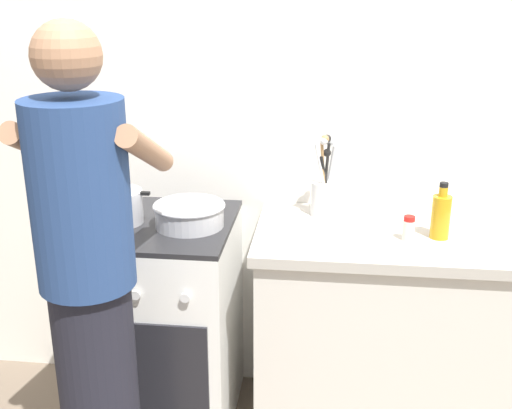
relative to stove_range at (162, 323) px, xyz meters
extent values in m
cube|color=silver|center=(0.55, 0.35, 0.80)|extent=(3.20, 0.10, 2.50)
cube|color=silver|center=(0.90, 0.00, -0.02)|extent=(0.96, 0.56, 0.86)
cube|color=#B7B2A8|center=(0.90, 0.00, 0.43)|extent=(1.00, 0.60, 0.04)
cube|color=white|center=(0.00, 0.00, -0.01)|extent=(0.60, 0.60, 0.88)
cube|color=#232326|center=(0.00, 0.00, 0.44)|extent=(0.60, 0.60, 0.02)
cube|color=black|center=(0.00, -0.30, -0.03)|extent=(0.51, 0.01, 0.40)
cylinder|color=silver|center=(-0.18, -0.31, 0.29)|extent=(0.04, 0.01, 0.04)
cylinder|color=silver|center=(0.00, -0.31, 0.29)|extent=(0.04, 0.01, 0.04)
cylinder|color=silver|center=(0.18, -0.31, 0.29)|extent=(0.04, 0.01, 0.04)
cylinder|color=#B2B2B7|center=(-0.14, -0.02, 0.52)|extent=(0.19, 0.19, 0.13)
cube|color=black|center=(-0.25, -0.02, 0.57)|extent=(0.04, 0.02, 0.01)
cube|color=black|center=(-0.03, -0.02, 0.57)|extent=(0.04, 0.02, 0.01)
cylinder|color=#B7B7BC|center=(0.14, -0.02, 0.49)|extent=(0.27, 0.27, 0.09)
torus|color=#B7B7BC|center=(0.14, -0.02, 0.53)|extent=(0.28, 0.28, 0.01)
cylinder|color=silver|center=(0.65, 0.16, 0.52)|extent=(0.10, 0.10, 0.14)
cylinder|color=black|center=(0.66, 0.16, 0.61)|extent=(0.03, 0.07, 0.29)
sphere|color=black|center=(0.66, 0.16, 0.77)|extent=(0.03, 0.03, 0.03)
cylinder|color=black|center=(0.66, 0.15, 0.59)|extent=(0.06, 0.04, 0.23)
sphere|color=black|center=(0.66, 0.15, 0.71)|extent=(0.03, 0.03, 0.03)
cylinder|color=#9E7547|center=(0.65, 0.14, 0.61)|extent=(0.04, 0.01, 0.30)
sphere|color=#9E7547|center=(0.65, 0.14, 0.77)|extent=(0.03, 0.03, 0.03)
cylinder|color=#B7BABF|center=(0.67, 0.18, 0.60)|extent=(0.05, 0.05, 0.28)
sphere|color=#B7BABF|center=(0.67, 0.18, 0.75)|extent=(0.03, 0.03, 0.03)
cylinder|color=silver|center=(0.65, 0.14, 0.61)|extent=(0.07, 0.02, 0.29)
sphere|color=silver|center=(0.65, 0.14, 0.76)|extent=(0.03, 0.03, 0.03)
cylinder|color=silver|center=(0.97, -0.07, 0.49)|extent=(0.04, 0.04, 0.08)
cylinder|color=red|center=(0.97, -0.07, 0.53)|extent=(0.04, 0.04, 0.02)
cylinder|color=gold|center=(1.08, -0.03, 0.53)|extent=(0.07, 0.07, 0.16)
cylinder|color=gold|center=(1.08, -0.03, 0.63)|extent=(0.03, 0.03, 0.04)
cylinder|color=black|center=(1.08, -0.03, 0.66)|extent=(0.03, 0.03, 0.02)
cylinder|color=black|center=(-0.07, -0.55, 0.00)|extent=(0.26, 0.26, 0.90)
cylinder|color=navy|center=(-0.07, -0.55, 0.74)|extent=(0.30, 0.30, 0.58)
sphere|color=#A07254|center=(-0.07, -0.55, 1.15)|extent=(0.20, 0.20, 0.20)
cylinder|color=#A07254|center=(-0.24, -0.41, 0.85)|extent=(0.07, 0.41, 0.24)
cylinder|color=#A07254|center=(0.10, -0.41, 0.85)|extent=(0.07, 0.41, 0.24)
camera|label=1|loc=(0.66, -2.25, 1.34)|focal=44.05mm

